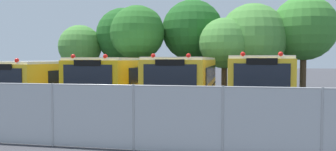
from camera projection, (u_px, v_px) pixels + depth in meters
ground_plane at (157, 105)px, 18.16m from camera, size 160.00×160.00×0.00m
school_bus_0 at (68, 79)px, 19.16m from camera, size 2.45×11.64×2.51m
school_bus_1 at (127, 79)px, 18.46m from camera, size 2.66×10.91×2.67m
school_bus_2 at (187, 79)px, 17.77m from camera, size 2.62×10.05×2.69m
school_bus_3 at (255, 80)px, 16.92m from camera, size 2.60×10.38×2.74m
tree_0 at (81, 47)px, 28.38m from camera, size 3.61×3.61×5.37m
tree_1 at (124, 34)px, 28.85m from camera, size 4.65×4.65×6.85m
tree_2 at (139, 31)px, 26.47m from camera, size 4.28×4.28×6.69m
tree_3 at (192, 30)px, 27.58m from camera, size 5.00×5.00×7.35m
tree_4 at (223, 42)px, 24.73m from camera, size 3.72×3.72×5.51m
tree_5 at (252, 38)px, 25.44m from camera, size 5.15×5.15×6.66m
tree_6 at (303, 30)px, 25.18m from camera, size 4.80×4.80×7.19m
chainlink_fence at (92, 115)px, 9.29m from camera, size 16.68×0.07×1.79m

